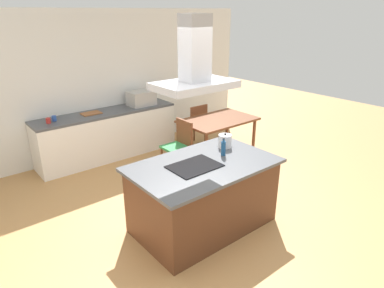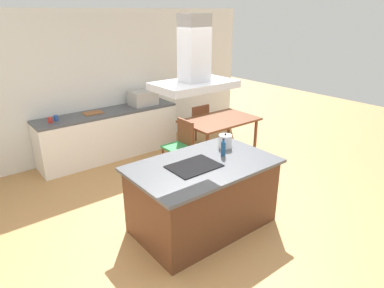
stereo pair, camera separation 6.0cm
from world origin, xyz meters
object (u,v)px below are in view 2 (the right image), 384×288
tea_kettle (225,141)px  coffee_mug_red (50,120)px  olive_oil_bottle (223,148)px  countertop_microwave (143,98)px  chair_facing_back_wall (197,123)px  chair_at_left_end (181,142)px  dining_table (220,123)px  cooktop (194,166)px  range_hood (194,66)px  coffee_mug_blue (56,118)px  cutting_board (93,113)px

tea_kettle → coffee_mug_red: size_ratio=2.58×
olive_oil_bottle → countertop_microwave: size_ratio=0.47×
chair_facing_back_wall → chair_at_left_end: bearing=-144.0°
chair_facing_back_wall → dining_table: bearing=-90.0°
olive_oil_bottle → countertop_microwave: 2.89m
cooktop → countertop_microwave: size_ratio=1.20×
tea_kettle → range_hood: range_hood is taller
dining_table → chair_facing_back_wall: chair_facing_back_wall is taller
chair_facing_back_wall → range_hood: bearing=-130.0°
chair_facing_back_wall → range_hood: range_hood is taller
coffee_mug_red → coffee_mug_blue: (0.12, 0.07, 0.00)m
coffee_mug_blue → cooktop: bearing=-76.6°
cooktop → coffee_mug_blue: size_ratio=6.67×
coffee_mug_red → cutting_board: coffee_mug_red is taller
coffee_mug_red → range_hood: range_hood is taller
coffee_mug_blue → range_hood: (0.69, -2.92, 1.16)m
dining_table → range_hood: size_ratio=1.56×
cutting_board → chair_facing_back_wall: 2.07m
chair_facing_back_wall → chair_at_left_end: same height
coffee_mug_blue → range_hood: size_ratio=0.10×
cooktop → coffee_mug_blue: 3.00m
chair_at_left_end → countertop_microwave: bearing=88.2°
countertop_microwave → chair_facing_back_wall: (0.87, -0.64, -0.53)m
tea_kettle → coffee_mug_red: 3.04m
dining_table → chair_facing_back_wall: (0.00, 0.67, -0.16)m
olive_oil_bottle → dining_table: size_ratio=0.17×
coffee_mug_red → chair_facing_back_wall: bearing=-12.7°
cooktop → cutting_board: (-0.03, 2.93, 0.00)m
range_hood → countertop_microwave: bearing=70.7°
chair_at_left_end → range_hood: (-0.97, -1.58, 1.59)m
tea_kettle → chair_at_left_end: (0.24, 1.36, -0.48)m
cooktop → dining_table: cooktop is taller
olive_oil_bottle → coffee_mug_red: 3.11m
coffee_mug_blue → chair_facing_back_wall: (2.58, -0.67, -0.44)m
cooktop → tea_kettle: tea_kettle is taller
coffee_mug_blue → chair_facing_back_wall: 2.70m
coffee_mug_red → cooktop: bearing=-74.1°
cutting_board → range_hood: (0.03, -2.93, 1.19)m
coffee_mug_blue → range_hood: range_hood is taller
olive_oil_bottle → range_hood: bearing=-176.2°
countertop_microwave → chair_at_left_end: 1.41m
coffee_mug_red → chair_at_left_end: 2.23m
olive_oil_bottle → range_hood: size_ratio=0.26×
cooktop → countertop_microwave: countertop_microwave is taller
cooktop → countertop_microwave: bearing=70.7°
dining_table → olive_oil_bottle: bearing=-131.6°
tea_kettle → coffee_mug_red: tea_kettle is taller
chair_at_left_end → olive_oil_bottle: bearing=-106.4°
chair_at_left_end → range_hood: bearing=-121.5°
dining_table → chair_at_left_end: chair_at_left_end is taller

